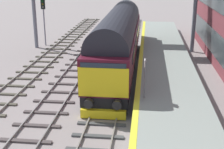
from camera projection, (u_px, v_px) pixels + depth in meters
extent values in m
plane|color=gray|center=(113.00, 87.00, 21.59)|extent=(140.00, 140.00, 0.00)
cube|color=gray|center=(103.00, 85.00, 21.64)|extent=(0.07, 60.00, 0.15)
cube|color=gray|center=(124.00, 86.00, 21.49)|extent=(0.07, 60.00, 0.15)
cube|color=#414242|center=(98.00, 136.00, 15.09)|extent=(2.50, 0.26, 0.09)
cube|color=#414242|center=(101.00, 124.00, 16.27)|extent=(2.50, 0.26, 0.09)
cube|color=#414242|center=(105.00, 114.00, 17.45)|extent=(2.50, 0.26, 0.09)
cube|color=#414242|center=(107.00, 104.00, 18.63)|extent=(2.50, 0.26, 0.09)
cube|color=#414242|center=(110.00, 96.00, 19.81)|extent=(2.50, 0.26, 0.09)
cube|color=#414242|center=(112.00, 89.00, 20.98)|extent=(2.50, 0.26, 0.09)
cube|color=#414242|center=(114.00, 83.00, 22.16)|extent=(2.50, 0.26, 0.09)
cube|color=#414242|center=(116.00, 77.00, 23.34)|extent=(2.50, 0.26, 0.09)
cube|color=#414242|center=(118.00, 72.00, 24.52)|extent=(2.50, 0.26, 0.09)
cube|color=#414242|center=(119.00, 67.00, 25.70)|extent=(2.50, 0.26, 0.09)
cube|color=#414242|center=(120.00, 63.00, 26.87)|extent=(2.50, 0.26, 0.09)
cube|color=#414242|center=(122.00, 59.00, 28.05)|extent=(2.50, 0.26, 0.09)
cube|color=#414242|center=(123.00, 55.00, 29.23)|extent=(2.50, 0.26, 0.09)
cube|color=#414242|center=(124.00, 52.00, 30.41)|extent=(2.50, 0.26, 0.09)
cube|color=#414242|center=(125.00, 49.00, 31.59)|extent=(2.50, 0.26, 0.09)
cube|color=#414242|center=(126.00, 46.00, 32.77)|extent=(2.50, 0.26, 0.09)
cube|color=#414242|center=(126.00, 43.00, 33.94)|extent=(2.50, 0.26, 0.09)
cube|color=#414242|center=(127.00, 41.00, 35.12)|extent=(2.50, 0.26, 0.09)
cube|color=#414242|center=(128.00, 38.00, 36.30)|extent=(2.50, 0.26, 0.09)
cube|color=#414242|center=(129.00, 36.00, 37.48)|extent=(2.50, 0.26, 0.09)
cube|color=#414242|center=(129.00, 34.00, 38.66)|extent=(2.50, 0.26, 0.09)
cube|color=#414242|center=(130.00, 32.00, 39.83)|extent=(2.50, 0.26, 0.09)
cube|color=#414242|center=(130.00, 30.00, 41.01)|extent=(2.50, 0.26, 0.09)
cube|color=#414242|center=(131.00, 29.00, 42.19)|extent=(2.50, 0.26, 0.09)
cube|color=#414242|center=(131.00, 27.00, 43.37)|extent=(2.50, 0.26, 0.09)
cube|color=#414242|center=(132.00, 25.00, 44.55)|extent=(2.50, 0.26, 0.09)
cube|color=#414242|center=(132.00, 24.00, 45.73)|extent=(2.50, 0.26, 0.09)
cube|color=#414242|center=(133.00, 22.00, 46.90)|extent=(2.50, 0.26, 0.09)
cube|color=#414242|center=(133.00, 21.00, 48.08)|extent=(2.50, 0.26, 0.09)
cube|color=#414242|center=(134.00, 20.00, 49.26)|extent=(2.50, 0.26, 0.09)
cube|color=gray|center=(56.00, 83.00, 21.98)|extent=(0.07, 60.00, 0.15)
cube|color=gray|center=(77.00, 84.00, 21.83)|extent=(0.07, 60.00, 0.15)
cube|color=#453D3C|center=(25.00, 141.00, 14.67)|extent=(2.50, 0.26, 0.09)
cube|color=#453D3C|center=(37.00, 126.00, 16.12)|extent=(2.50, 0.26, 0.09)
cube|color=#453D3C|center=(46.00, 113.00, 17.57)|extent=(2.50, 0.26, 0.09)
cube|color=#453D3C|center=(54.00, 102.00, 19.02)|extent=(2.50, 0.26, 0.09)
cube|color=#453D3C|center=(60.00, 92.00, 20.47)|extent=(2.50, 0.26, 0.09)
cube|color=#453D3C|center=(66.00, 84.00, 21.92)|extent=(2.50, 0.26, 0.09)
cube|color=#453D3C|center=(72.00, 77.00, 23.37)|extent=(2.50, 0.26, 0.09)
cube|color=#453D3C|center=(76.00, 71.00, 24.82)|extent=(2.50, 0.26, 0.09)
cube|color=#453D3C|center=(80.00, 65.00, 26.27)|extent=(2.50, 0.26, 0.09)
cube|color=#453D3C|center=(84.00, 60.00, 27.72)|extent=(2.50, 0.26, 0.09)
cube|color=#453D3C|center=(87.00, 55.00, 29.17)|extent=(2.50, 0.26, 0.09)
cube|color=#453D3C|center=(90.00, 51.00, 30.62)|extent=(2.50, 0.26, 0.09)
cube|color=#453D3C|center=(93.00, 47.00, 32.07)|extent=(2.50, 0.26, 0.09)
cube|color=#453D3C|center=(95.00, 44.00, 33.52)|extent=(2.50, 0.26, 0.09)
cube|color=#453D3C|center=(97.00, 41.00, 34.97)|extent=(2.50, 0.26, 0.09)
cube|color=#453D3C|center=(99.00, 38.00, 36.42)|extent=(2.50, 0.26, 0.09)
cube|color=#453D3C|center=(101.00, 35.00, 37.87)|extent=(2.50, 0.26, 0.09)
cube|color=#453D3C|center=(103.00, 33.00, 39.32)|extent=(2.50, 0.26, 0.09)
cube|color=#453D3C|center=(105.00, 31.00, 40.77)|extent=(2.50, 0.26, 0.09)
cube|color=#453D3C|center=(106.00, 28.00, 42.22)|extent=(2.50, 0.26, 0.09)
cube|color=#453D3C|center=(108.00, 26.00, 43.67)|extent=(2.50, 0.26, 0.09)
cube|color=#453D3C|center=(109.00, 25.00, 45.12)|extent=(2.50, 0.26, 0.09)
cube|color=#453D3C|center=(110.00, 23.00, 46.57)|extent=(2.50, 0.26, 0.09)
cube|color=#453D3C|center=(111.00, 21.00, 48.02)|extent=(2.50, 0.26, 0.09)
cube|color=#453D3C|center=(113.00, 20.00, 49.47)|extent=(2.50, 0.26, 0.09)
cube|color=gray|center=(11.00, 81.00, 22.33)|extent=(0.07, 60.00, 0.15)
cube|color=gray|center=(30.00, 82.00, 22.18)|extent=(0.07, 60.00, 0.15)
cube|color=#494439|center=(7.00, 94.00, 20.14)|extent=(2.50, 0.26, 0.09)
cube|color=#494439|center=(16.00, 86.00, 21.55)|extent=(2.50, 0.26, 0.09)
cube|color=#494439|center=(25.00, 79.00, 22.97)|extent=(2.50, 0.26, 0.09)
cube|color=#494439|center=(32.00, 72.00, 24.38)|extent=(2.50, 0.26, 0.09)
cube|color=#494439|center=(38.00, 67.00, 25.80)|extent=(2.50, 0.26, 0.09)
cube|color=#494439|center=(44.00, 62.00, 27.21)|extent=(2.50, 0.26, 0.09)
cube|color=#494439|center=(49.00, 57.00, 28.62)|extent=(2.50, 0.26, 0.09)
cube|color=#494439|center=(54.00, 53.00, 30.04)|extent=(2.50, 0.26, 0.09)
cube|color=#494439|center=(58.00, 49.00, 31.45)|extent=(2.50, 0.26, 0.09)
cube|color=#494439|center=(62.00, 46.00, 32.87)|extent=(2.50, 0.26, 0.09)
cube|color=#494439|center=(66.00, 42.00, 34.28)|extent=(2.50, 0.26, 0.09)
cube|color=#494439|center=(69.00, 39.00, 35.69)|extent=(2.50, 0.26, 0.09)
cube|color=#494439|center=(72.00, 37.00, 37.11)|extent=(2.50, 0.26, 0.09)
cube|color=#494439|center=(75.00, 34.00, 38.52)|extent=(2.50, 0.26, 0.09)
cube|color=#494439|center=(78.00, 32.00, 39.93)|extent=(2.50, 0.26, 0.09)
cube|color=#494439|center=(80.00, 30.00, 41.35)|extent=(2.50, 0.26, 0.09)
cube|color=#494439|center=(82.00, 28.00, 42.76)|extent=(2.50, 0.26, 0.09)
cube|color=#494439|center=(84.00, 26.00, 44.18)|extent=(2.50, 0.26, 0.09)
cube|color=#494439|center=(86.00, 24.00, 45.59)|extent=(2.50, 0.26, 0.09)
cube|color=#494439|center=(88.00, 22.00, 47.00)|extent=(2.50, 0.26, 0.09)
cube|color=#494439|center=(90.00, 21.00, 48.42)|extent=(2.50, 0.26, 0.09)
cube|color=#494439|center=(92.00, 19.00, 49.83)|extent=(2.50, 0.26, 0.09)
cube|color=gray|center=(167.00, 82.00, 21.05)|extent=(4.00, 44.00, 1.00)
cube|color=yellow|center=(139.00, 73.00, 21.08)|extent=(0.30, 44.00, 0.01)
cube|color=black|center=(119.00, 59.00, 25.00)|extent=(2.56, 17.37, 0.60)
cube|color=#4B1020|center=(119.00, 43.00, 24.57)|extent=(2.70, 17.37, 2.10)
cylinder|color=#202129|center=(119.00, 27.00, 24.18)|extent=(2.56, 15.98, 2.57)
cube|color=yellow|center=(103.00, 83.00, 16.40)|extent=(2.65, 0.08, 1.58)
cube|color=#232D3D|center=(103.00, 69.00, 16.19)|extent=(2.38, 0.04, 0.64)
cube|color=#232D3D|center=(136.00, 39.00, 24.33)|extent=(0.04, 12.16, 0.44)
cylinder|color=black|center=(89.00, 103.00, 16.63)|extent=(0.48, 0.35, 0.48)
cylinder|color=black|center=(117.00, 104.00, 16.47)|extent=(0.48, 0.35, 0.48)
cube|color=yellow|center=(103.00, 114.00, 16.89)|extent=(2.43, 0.36, 0.47)
cylinder|color=black|center=(107.00, 98.00, 18.33)|extent=(1.64, 1.04, 1.04)
cylinder|color=black|center=(109.00, 91.00, 19.37)|extent=(1.64, 1.04, 1.04)
cylinder|color=black|center=(111.00, 85.00, 20.40)|extent=(1.64, 1.04, 1.04)
cylinder|color=black|center=(123.00, 48.00, 29.79)|extent=(1.64, 1.04, 1.04)
cylinder|color=black|center=(124.00, 45.00, 30.83)|extent=(1.64, 1.04, 1.04)
cylinder|color=black|center=(125.00, 43.00, 31.86)|extent=(1.64, 1.04, 1.04)
cylinder|color=gray|center=(44.00, 21.00, 32.44)|extent=(0.14, 0.14, 5.00)
cube|color=black|center=(43.00, 3.00, 31.79)|extent=(0.44, 0.10, 1.27)
cylinder|color=#0A3E13|center=(42.00, 1.00, 31.69)|extent=(0.20, 0.06, 0.20)
cylinder|color=#53470A|center=(43.00, 4.00, 31.77)|extent=(0.20, 0.06, 0.20)
cylinder|color=#50504E|center=(43.00, 7.00, 31.86)|extent=(0.20, 0.06, 0.20)
cylinder|color=slate|center=(145.00, 79.00, 16.79)|extent=(0.08, 0.08, 2.13)
cube|color=white|center=(145.00, 63.00, 16.51)|extent=(0.05, 0.44, 0.36)
cube|color=black|center=(144.00, 63.00, 16.52)|extent=(0.01, 0.20, 0.24)
cylinder|color=slate|center=(34.00, 16.00, 31.27)|extent=(0.36, 0.36, 6.44)
cylinder|color=slate|center=(194.00, 18.00, 29.64)|extent=(0.36, 0.36, 6.44)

